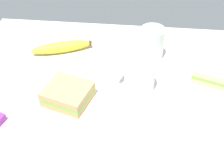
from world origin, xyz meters
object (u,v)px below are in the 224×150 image
sandwich_side (68,94)px  banana (62,47)px  coffee_mug_black (139,76)px  sandwich_main (215,72)px  glass_of_milk (152,45)px

sandwich_side → banana: (-6.69, 21.41, -0.35)cm
coffee_mug_black → sandwich_side: bearing=-160.4°
sandwich_main → sandwich_side: same height
coffee_mug_black → glass_of_milk: bearing=77.8°
coffee_mug_black → glass_of_milk: (3.26, 15.10, 0.10)cm
sandwich_side → glass_of_milk: glass_of_milk is taller
sandwich_side → banana: 22.44cm
coffee_mug_black → banana: bearing=149.7°
sandwich_main → banana: (-46.85, 8.13, -0.35)cm
glass_of_milk → banana: 28.69cm
coffee_mug_black → sandwich_main: 22.66cm
coffee_mug_black → banana: size_ratio=0.55×
glass_of_milk → coffee_mug_black: bearing=-102.2°
coffee_mug_black → glass_of_milk: 15.45cm
sandwich_main → coffee_mug_black: bearing=-162.8°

